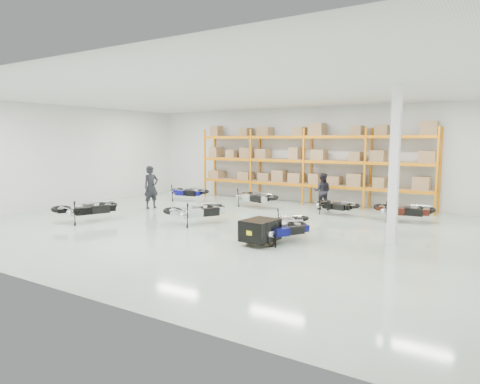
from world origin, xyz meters
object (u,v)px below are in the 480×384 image
Objects in this scene: moto_back_d at (403,207)px; moto_back_b at (255,194)px; moto_back_a at (187,189)px; moto_blue_centre at (282,225)px; moto_black_far_left at (87,205)px; moto_touring_right at (285,219)px; moto_silver_left at (197,207)px; person_back at (322,191)px; trailer at (260,230)px; person_left at (151,187)px; moto_back_c at (335,202)px.

moto_back_b is at bearing 81.77° from moto_back_d.
moto_blue_centre is at bearing -127.50° from moto_back_a.
moto_black_far_left reaches higher than moto_touring_right.
moto_silver_left reaches higher than moto_touring_right.
moto_back_d is 3.73m from person_back.
person_back is (-1.23, 6.34, 0.27)m from moto_blue_centre.
moto_blue_centre is 6.47m from person_back.
moto_blue_centre is 0.97× the size of trailer.
person_back is at bearing 98.94° from moto_touring_right.
moto_back_b reaches higher than moto_back_d.
moto_back_a is 2.64m from person_left.
moto_touring_right is at bearing -165.92° from moto_back_c.
moto_black_far_left is at bearing 179.90° from moto_back_a.
moto_touring_right is 0.90× the size of moto_back_a.
moto_black_far_left reaches higher than moto_back_c.
moto_back_d reaches higher than moto_blue_centre.
person_back is at bearing -41.94° from person_left.
moto_black_far_left is at bearing 168.27° from moto_back_b.
moto_black_far_left is at bearing 35.51° from person_back.
moto_back_d is at bearing -73.64° from moto_back_b.
moto_blue_centre is 0.86× the size of moto_silver_left.
moto_silver_left is 6.01m from person_back.
moto_back_b is at bearing 105.85° from moto_back_c.
moto_back_c is at bearing -72.10° from moto_back_b.
moto_blue_centre is at bearing -149.34° from moto_black_far_left.
moto_blue_centre is 1.05× the size of moto_back_c.
trailer is at bearing 83.15° from person_back.
person_back is (-3.55, 1.12, 0.22)m from moto_back_d.
moto_blue_centre is 6.66m from moto_back_b.
moto_back_a is at bearing 106.00° from moto_back_c.
moto_blue_centre is 1.08× the size of person_back.
moto_back_c is (7.52, 0.09, -0.07)m from moto_back_a.
trailer is at bearing -90.07° from moto_touring_right.
moto_back_d is 1.00× the size of person_left.
moto_blue_centre is 0.84× the size of moto_black_far_left.
person_left is at bearing 7.34° from moto_silver_left.
moto_blue_centre is 5.38m from moto_back_c.
moto_back_a is at bearing -4.61° from person_back.
moto_black_far_left is 6.18m from moto_back_a.
moto_blue_centre is at bearing 148.82° from moto_back_d.
moto_black_far_left is 7.32m from moto_touring_right.
person_left is at bearing 161.71° from trailer.
moto_back_d is at bearing -77.85° from moto_back_c.
moto_touring_right is at bearing -122.71° from moto_back_b.
moto_back_b is 4.57m from person_left.
moto_back_d is (10.14, -0.06, 0.00)m from moto_back_a.
moto_blue_centre is at bearing -69.24° from moto_touring_right.
person_left is (-0.23, 3.56, 0.31)m from moto_black_far_left.
moto_blue_centre is at bearing -125.82° from moto_back_b.
moto_back_d is (6.11, 4.32, -0.04)m from moto_silver_left.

